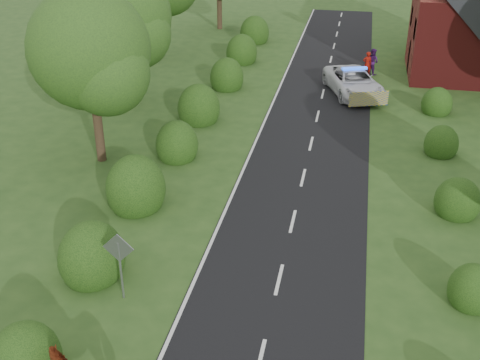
% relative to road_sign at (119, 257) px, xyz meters
% --- Properties ---
extents(road, '(6.00, 70.00, 0.02)m').
position_rel_road_sign_xyz_m(road, '(5.00, 13.00, -1.64)').
color(road, black).
rests_on(road, ground).
extents(road_markings, '(4.96, 70.00, 0.01)m').
position_rel_road_sign_xyz_m(road_markings, '(3.40, 10.93, -1.63)').
color(road_markings, white).
rests_on(road_markings, road).
extents(hedgerow_left, '(2.75, 50.41, 3.00)m').
position_rel_road_sign_xyz_m(hedgerow_left, '(-1.51, 9.69, -0.91)').
color(hedgerow_left, black).
rests_on(hedgerow_left, ground).
extents(hedgerow_right, '(2.10, 45.78, 2.10)m').
position_rel_road_sign_xyz_m(hedgerow_right, '(11.60, 9.21, -1.10)').
color(hedgerow_right, black).
rests_on(hedgerow_right, ground).
extents(tree_left_a, '(5.74, 5.60, 8.38)m').
position_rel_road_sign_xyz_m(tree_left_a, '(-4.75, 9.86, 3.69)').
color(tree_left_a, '#332316').
rests_on(tree_left_a, ground).
extents(tree_left_b, '(5.74, 5.60, 8.07)m').
position_rel_road_sign_xyz_m(tree_left_b, '(-6.25, 17.86, 3.39)').
color(tree_left_b, '#332316').
rests_on(tree_left_b, ground).
extents(road_sign, '(1.06, 0.08, 2.53)m').
position_rel_road_sign_xyz_m(road_sign, '(0.00, 0.00, 0.00)').
color(road_sign, gray).
rests_on(road_sign, ground).
extents(house, '(8.00, 7.40, 9.17)m').
position_rel_road_sign_xyz_m(house, '(14.49, 28.00, 2.13)').
color(house, maroon).
rests_on(house, ground).
extents(police_van, '(4.48, 6.39, 1.77)m').
position_rel_road_sign_xyz_m(police_van, '(6.86, 22.37, -0.84)').
color(police_van, silver).
rests_on(police_van, ground).
extents(pedestrian_red, '(0.71, 0.55, 1.72)m').
position_rel_road_sign_xyz_m(pedestrian_red, '(7.67, 26.40, -0.79)').
color(pedestrian_red, maroon).
rests_on(pedestrian_red, ground).
extents(pedestrian_purple, '(1.12, 1.10, 1.82)m').
position_rel_road_sign_xyz_m(pedestrian_purple, '(8.02, 26.92, -0.74)').
color(pedestrian_purple, '#401659').
rests_on(pedestrian_purple, ground).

